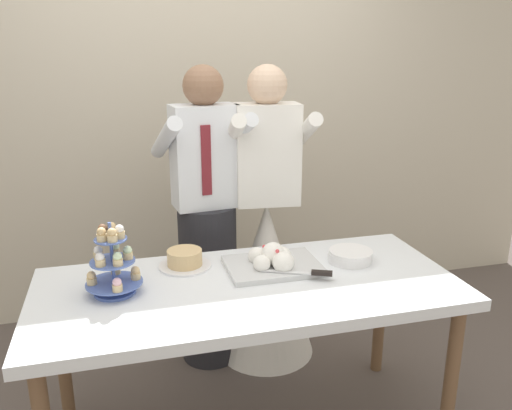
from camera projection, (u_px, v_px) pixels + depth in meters
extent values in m
cube|color=beige|center=(193.00, 94.00, 3.38)|extent=(5.20, 0.10, 2.90)
cube|color=silver|center=(249.00, 289.00, 2.24)|extent=(1.80, 0.80, 0.05)
cylinder|color=brown|center=(451.00, 380.00, 2.26)|extent=(0.06, 0.06, 0.72)
cylinder|color=brown|center=(62.00, 355.00, 2.44)|extent=(0.06, 0.06, 0.72)
cylinder|color=brown|center=(380.00, 311.00, 2.85)|extent=(0.06, 0.06, 0.72)
cylinder|color=#4C66B2|center=(115.00, 292.00, 2.14)|extent=(0.17, 0.17, 0.01)
cylinder|color=#4C66B2|center=(112.00, 258.00, 2.10)|extent=(0.01, 0.01, 0.31)
cylinder|color=#4C66B2|center=(114.00, 283.00, 2.13)|extent=(0.23, 0.23, 0.01)
cylinder|color=#D1B784|center=(136.00, 276.00, 2.16)|extent=(0.04, 0.04, 0.03)
sphere|color=#D6B27A|center=(135.00, 270.00, 2.15)|extent=(0.04, 0.04, 0.04)
cylinder|color=#D1B784|center=(116.00, 270.00, 2.21)|extent=(0.04, 0.04, 0.03)
sphere|color=brown|center=(115.00, 265.00, 2.20)|extent=(0.04, 0.04, 0.04)
cylinder|color=#D1B784|center=(92.00, 281.00, 2.11)|extent=(0.04, 0.04, 0.03)
sphere|color=#D6B27A|center=(91.00, 275.00, 2.10)|extent=(0.04, 0.04, 0.04)
cylinder|color=#D1B784|center=(117.00, 288.00, 2.05)|extent=(0.04, 0.04, 0.03)
sphere|color=#EAB7C6|center=(117.00, 282.00, 2.04)|extent=(0.04, 0.04, 0.04)
cylinder|color=#4C66B2|center=(113.00, 261.00, 2.10)|extent=(0.18, 0.18, 0.01)
cylinder|color=#D1B784|center=(128.00, 256.00, 2.12)|extent=(0.04, 0.04, 0.03)
sphere|color=beige|center=(128.00, 250.00, 2.11)|extent=(0.04, 0.04, 0.04)
cylinder|color=#D1B784|center=(115.00, 252.00, 2.16)|extent=(0.04, 0.04, 0.03)
sphere|color=beige|center=(115.00, 246.00, 2.15)|extent=(0.04, 0.04, 0.04)
cylinder|color=#D1B784|center=(99.00, 256.00, 2.11)|extent=(0.04, 0.04, 0.03)
sphere|color=white|center=(98.00, 250.00, 2.11)|extent=(0.04, 0.04, 0.04)
cylinder|color=#D1B784|center=(100.00, 263.00, 2.05)|extent=(0.04, 0.04, 0.03)
sphere|color=white|center=(100.00, 257.00, 2.04)|extent=(0.04, 0.04, 0.04)
cylinder|color=#D1B784|center=(118.00, 262.00, 2.05)|extent=(0.04, 0.04, 0.03)
sphere|color=beige|center=(117.00, 257.00, 2.04)|extent=(0.04, 0.04, 0.04)
cylinder|color=#4C66B2|center=(111.00, 239.00, 2.08)|extent=(0.13, 0.13, 0.01)
cylinder|color=#D1B784|center=(120.00, 235.00, 2.08)|extent=(0.04, 0.04, 0.03)
sphere|color=white|center=(119.00, 229.00, 2.07)|extent=(0.04, 0.04, 0.04)
cylinder|color=#D1B784|center=(112.00, 232.00, 2.11)|extent=(0.04, 0.04, 0.03)
sphere|color=#D6B27A|center=(111.00, 226.00, 2.10)|extent=(0.04, 0.04, 0.04)
cylinder|color=#D1B784|center=(103.00, 234.00, 2.08)|extent=(0.04, 0.04, 0.03)
sphere|color=brown|center=(102.00, 228.00, 2.08)|extent=(0.04, 0.04, 0.04)
cylinder|color=#D1B784|center=(102.00, 238.00, 2.04)|extent=(0.04, 0.04, 0.03)
sphere|color=#D6B27A|center=(101.00, 232.00, 2.04)|extent=(0.04, 0.04, 0.04)
cylinder|color=#D1B784|center=(112.00, 238.00, 2.04)|extent=(0.04, 0.04, 0.03)
sphere|color=#D6B27A|center=(112.00, 232.00, 2.03)|extent=(0.04, 0.04, 0.04)
cube|color=silver|center=(273.00, 266.00, 2.38)|extent=(0.42, 0.31, 0.02)
sphere|color=white|center=(282.00, 256.00, 2.38)|extent=(0.09, 0.09, 0.09)
sphere|color=white|center=(273.00, 252.00, 2.42)|extent=(0.09, 0.09, 0.09)
sphere|color=white|center=(256.00, 255.00, 2.39)|extent=(0.08, 0.08, 0.08)
sphere|color=white|center=(262.00, 263.00, 2.31)|extent=(0.08, 0.08, 0.08)
sphere|color=white|center=(283.00, 262.00, 2.30)|extent=(0.10, 0.10, 0.10)
sphere|color=white|center=(273.00, 254.00, 2.36)|extent=(0.11, 0.11, 0.11)
sphere|color=#DB474C|center=(277.00, 251.00, 2.30)|extent=(0.02, 0.02, 0.02)
sphere|color=#DB474C|center=(264.00, 247.00, 2.36)|extent=(0.02, 0.02, 0.02)
sphere|color=#2D1938|center=(268.00, 246.00, 2.35)|extent=(0.02, 0.02, 0.02)
sphere|color=#DB474C|center=(278.00, 247.00, 2.37)|extent=(0.02, 0.02, 0.02)
cube|color=silver|center=(287.00, 272.00, 2.27)|extent=(0.22, 0.11, 0.00)
cube|color=black|center=(322.00, 273.00, 2.25)|extent=(0.09, 0.06, 0.02)
cylinder|color=white|center=(350.00, 260.00, 2.46)|extent=(0.20, 0.20, 0.01)
cylinder|color=white|center=(350.00, 258.00, 2.46)|extent=(0.20, 0.20, 0.01)
cylinder|color=white|center=(350.00, 256.00, 2.45)|extent=(0.20, 0.20, 0.01)
cylinder|color=white|center=(350.00, 254.00, 2.45)|extent=(0.20, 0.20, 0.01)
cylinder|color=white|center=(351.00, 252.00, 2.44)|extent=(0.20, 0.20, 0.01)
cylinder|color=white|center=(185.00, 266.00, 2.40)|extent=(0.24, 0.24, 0.01)
cylinder|color=#D6B27A|center=(185.00, 257.00, 2.39)|extent=(0.16, 0.16, 0.07)
cylinder|color=#232328|center=(209.00, 283.00, 2.96)|extent=(0.32, 0.32, 0.92)
cube|color=white|center=(205.00, 157.00, 2.74)|extent=(0.36, 0.24, 0.54)
sphere|color=#8C664C|center=(203.00, 86.00, 2.64)|extent=(0.21, 0.21, 0.21)
cylinder|color=white|center=(166.00, 138.00, 2.64)|extent=(0.13, 0.49, 0.28)
cylinder|color=white|center=(236.00, 134.00, 2.78)|extent=(0.13, 0.49, 0.28)
cube|color=maroon|center=(206.00, 161.00, 2.64)|extent=(0.05, 0.02, 0.36)
cone|color=white|center=(266.00, 279.00, 3.01)|extent=(0.56, 0.56, 0.92)
cube|color=white|center=(267.00, 154.00, 2.80)|extent=(0.36, 0.23, 0.54)
sphere|color=beige|center=(267.00, 85.00, 2.69)|extent=(0.21, 0.21, 0.21)
cylinder|color=white|center=(234.00, 135.00, 2.74)|extent=(0.12, 0.49, 0.28)
cylinder|color=white|center=(304.00, 133.00, 2.80)|extent=(0.12, 0.49, 0.28)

